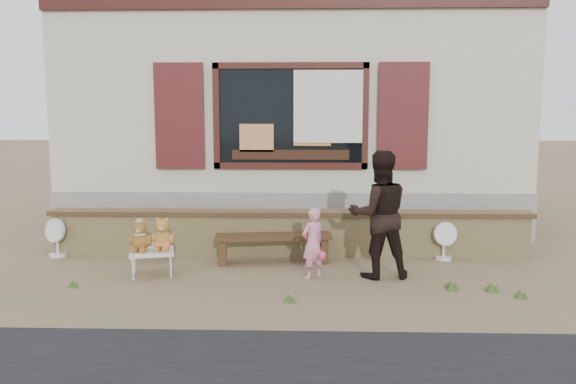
{
  "coord_description": "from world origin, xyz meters",
  "views": [
    {
      "loc": [
        0.24,
        -7.16,
        2.06
      ],
      "look_at": [
        0.0,
        0.6,
        1.0
      ],
      "focal_mm": 35.0,
      "sensor_mm": 36.0,
      "label": 1
    }
  ],
  "objects_px": {
    "bench": "(273,242)",
    "adult": "(379,215)",
    "child": "(313,243)",
    "teddy_bear_right": "(163,233)",
    "folding_chair": "(152,253)",
    "teddy_bear_left": "(140,235)"
  },
  "relations": [
    {
      "from": "teddy_bear_right",
      "to": "adult",
      "type": "bearing_deg",
      "value": -13.88
    },
    {
      "from": "teddy_bear_left",
      "to": "bench",
      "type": "bearing_deg",
      "value": 8.86
    },
    {
      "from": "child",
      "to": "bench",
      "type": "bearing_deg",
      "value": -92.73
    },
    {
      "from": "folding_chair",
      "to": "teddy_bear_right",
      "type": "height_order",
      "value": "teddy_bear_right"
    },
    {
      "from": "child",
      "to": "adult",
      "type": "distance_m",
      "value": 0.92
    },
    {
      "from": "folding_chair",
      "to": "adult",
      "type": "relative_size",
      "value": 0.4
    },
    {
      "from": "bench",
      "to": "folding_chair",
      "type": "height_order",
      "value": "bench"
    },
    {
      "from": "child",
      "to": "teddy_bear_right",
      "type": "bearing_deg",
      "value": -42.2
    },
    {
      "from": "bench",
      "to": "child",
      "type": "height_order",
      "value": "child"
    },
    {
      "from": "teddy_bear_left",
      "to": "adult",
      "type": "height_order",
      "value": "adult"
    },
    {
      "from": "teddy_bear_right",
      "to": "child",
      "type": "xyz_separation_m",
      "value": [
        1.94,
        -0.08,
        -0.1
      ]
    },
    {
      "from": "bench",
      "to": "teddy_bear_right",
      "type": "relative_size",
      "value": 3.82
    },
    {
      "from": "bench",
      "to": "teddy_bear_right",
      "type": "xyz_separation_m",
      "value": [
        -1.4,
        -0.64,
        0.25
      ]
    },
    {
      "from": "teddy_bear_right",
      "to": "child",
      "type": "relative_size",
      "value": 0.47
    },
    {
      "from": "teddy_bear_left",
      "to": "teddy_bear_right",
      "type": "height_order",
      "value": "teddy_bear_right"
    },
    {
      "from": "teddy_bear_left",
      "to": "child",
      "type": "bearing_deg",
      "value": -14.24
    },
    {
      "from": "adult",
      "to": "folding_chair",
      "type": "bearing_deg",
      "value": -6.63
    },
    {
      "from": "child",
      "to": "adult",
      "type": "xyz_separation_m",
      "value": [
        0.84,
        0.08,
        0.36
      ]
    },
    {
      "from": "bench",
      "to": "adult",
      "type": "relative_size",
      "value": 1.01
    },
    {
      "from": "bench",
      "to": "folding_chair",
      "type": "bearing_deg",
      "value": -163.35
    },
    {
      "from": "folding_chair",
      "to": "bench",
      "type": "bearing_deg",
      "value": 9.59
    },
    {
      "from": "teddy_bear_right",
      "to": "child",
      "type": "height_order",
      "value": "child"
    }
  ]
}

